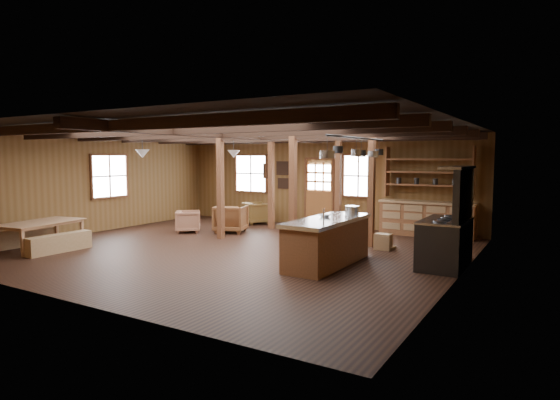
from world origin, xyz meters
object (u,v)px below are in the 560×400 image
Objects in this scene: armchair_c at (188,221)px; commercial_range at (447,235)px; dining_table at (42,235)px; armchair_a at (231,219)px; kitchen_island at (327,241)px; armchair_b at (257,213)px.

commercial_range is at bearing -134.04° from armchair_c.
armchair_a is at bearing -37.07° from dining_table.
kitchen_island reaches higher than dining_table.
armchair_b is (-4.48, 4.10, -0.13)m from kitchen_island.
kitchen_island is at bearing -81.34° from dining_table.
commercial_range is at bearing -173.07° from armchair_b.
armchair_a is (-4.13, 2.26, -0.08)m from kitchen_island.
armchair_a is at bearing -98.92° from armchair_c.
commercial_range is 7.34m from armchair_c.
armchair_b is (1.96, 6.12, 0.03)m from dining_table.
commercial_range is (2.11, 1.01, 0.16)m from kitchen_island.
armchair_b reaches higher than dining_table.
armchair_c is (-7.31, 0.63, -0.33)m from commercial_range.
kitchen_island is at bearing -154.41° from commercial_range.
commercial_range reaches higher than armchair_b.
commercial_range reaches higher than armchair_c.
commercial_range reaches higher than armchair_a.
armchair_c is at bearing -27.49° from dining_table.
kitchen_island is at bearing -146.64° from armchair_c.
kitchen_island is 5.45m from armchair_c.
dining_table is 2.69× the size of armchair_c.
armchair_c is (1.24, 3.66, -0.01)m from dining_table.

